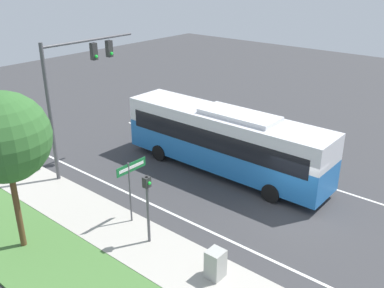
% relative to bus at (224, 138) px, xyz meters
% --- Properties ---
extents(ground_plane, '(80.00, 80.00, 0.00)m').
position_rel_bus_xyz_m(ground_plane, '(-1.57, -4.91, -2.03)').
color(ground_plane, '#38383A').
extents(sidewalk, '(2.80, 80.00, 0.12)m').
position_rel_bus_xyz_m(sidewalk, '(-7.77, -4.91, -1.97)').
color(sidewalk, '#ADA89E').
rests_on(sidewalk, ground_plane).
extents(lane_divider_near, '(0.14, 30.00, 0.01)m').
position_rel_bus_xyz_m(lane_divider_near, '(-5.17, -4.91, -2.03)').
color(lane_divider_near, silver).
rests_on(lane_divider_near, ground_plane).
extents(lane_divider_far, '(0.14, 30.00, 0.01)m').
position_rel_bus_xyz_m(lane_divider_far, '(2.03, -4.91, -2.03)').
color(lane_divider_far, silver).
rests_on(lane_divider_far, ground_plane).
extents(bus, '(2.75, 12.21, 3.68)m').
position_rel_bus_xyz_m(bus, '(0.00, 0.00, 0.00)').
color(bus, '#236BB7').
rests_on(bus, ground_plane).
extents(signal_gantry, '(5.85, 0.41, 7.38)m').
position_rel_bus_xyz_m(signal_gantry, '(-5.00, 6.17, 3.16)').
color(signal_gantry, '#4C4C51').
rests_on(signal_gantry, ground_plane).
extents(pedestrian_signal, '(0.28, 0.34, 3.12)m').
position_rel_bus_xyz_m(pedestrian_signal, '(-7.49, -1.62, 0.09)').
color(pedestrian_signal, '#4C4C51').
rests_on(pedestrian_signal, ground_plane).
extents(street_sign, '(1.66, 0.08, 3.00)m').
position_rel_bus_xyz_m(street_sign, '(-6.81, 0.10, 0.14)').
color(street_sign, '#4C4C51').
rests_on(street_sign, ground_plane).
extents(utility_cabinet, '(0.64, 0.60, 1.13)m').
position_rel_bus_xyz_m(utility_cabinet, '(-7.48, -5.06, -1.35)').
color(utility_cabinet, '#A8A8A3').
rests_on(utility_cabinet, sidewalk).
extents(roadside_tree, '(3.47, 3.47, 6.54)m').
position_rel_bus_xyz_m(roadside_tree, '(-10.98, 2.22, 2.85)').
color(roadside_tree, brown).
rests_on(roadside_tree, grass_verge).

